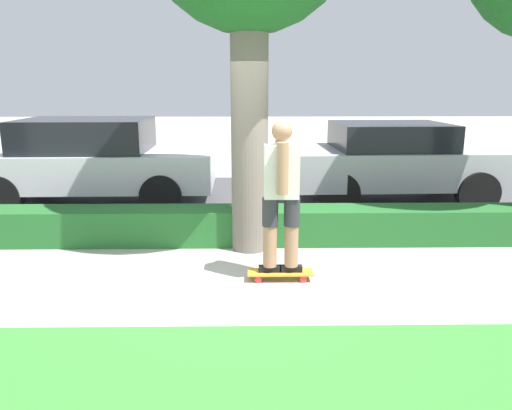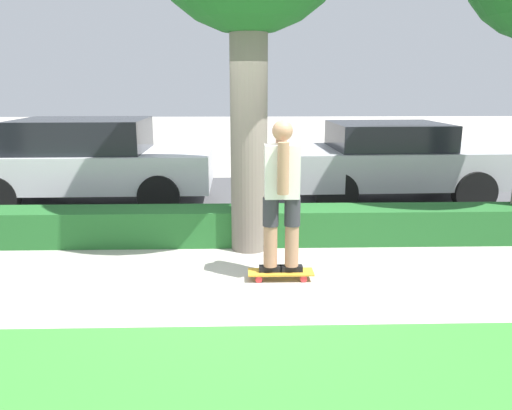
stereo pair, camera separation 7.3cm
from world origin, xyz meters
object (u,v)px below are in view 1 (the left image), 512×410
parked_car_middle (393,160)px  skateboard (280,273)px  skater_person (281,193)px  parked_car_front (93,160)px

parked_car_middle → skateboard: bearing=-123.5°
skateboard → skater_person: (-0.00, 0.00, 0.95)m
skateboard → parked_car_front: parked_car_front is taller
parked_car_front → skater_person: bearing=-50.3°
parked_car_front → parked_car_middle: bearing=0.1°
skateboard → parked_car_middle: bearing=58.5°
skater_person → parked_car_middle: 4.59m
skateboard → parked_car_middle: size_ratio=0.19×
skateboard → parked_car_front: 5.09m
skater_person → parked_car_front: (-3.27, 3.82, -0.19)m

